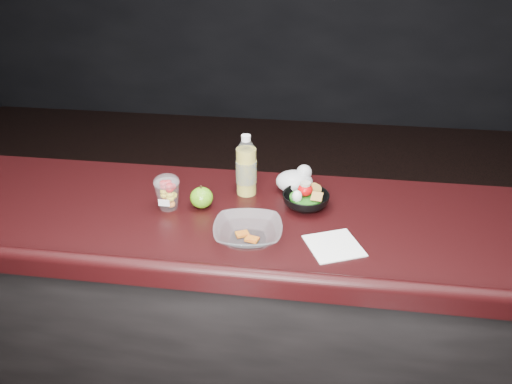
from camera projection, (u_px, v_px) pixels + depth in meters
The scene contains 8 objects.
counter at pixel (245, 324), 2.00m from camera, with size 4.06×0.71×1.02m.
lemonade_bottle at pixel (246, 170), 1.85m from camera, with size 0.08×0.08×0.24m.
fruit_cup at pixel (167, 191), 1.77m from camera, with size 0.09×0.09×0.13m.
green_apple at pixel (202, 198), 1.79m from camera, with size 0.08×0.08×0.09m.
plastic_bag at pixel (296, 180), 1.89m from camera, with size 0.14×0.12×0.10m.
snack_bowl at pixel (305, 199), 1.79m from camera, with size 0.21×0.21×0.09m.
takeout_bowl at pixel (248, 232), 1.61m from camera, with size 0.25×0.25×0.06m.
paper_napkin at pixel (334, 246), 1.59m from camera, with size 0.16×0.16×0.00m, color white.
Camera 1 is at (0.25, -1.18, 1.94)m, focal length 35.00 mm.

